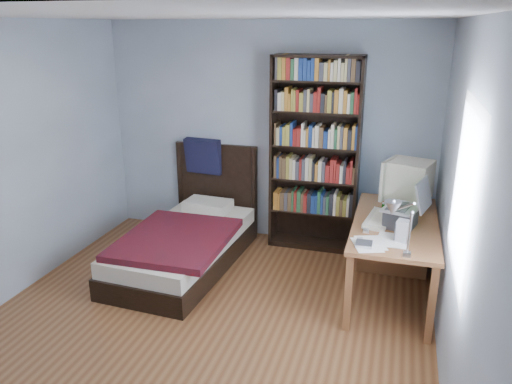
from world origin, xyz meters
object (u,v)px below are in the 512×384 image
(desk, at_px, (394,236))
(bed, at_px, (187,240))
(laptop, at_px, (403,214))
(keyboard, at_px, (379,219))
(bookshelf, at_px, (315,155))
(desk_lamp, at_px, (396,214))
(soda_can, at_px, (385,209))
(speaker, at_px, (403,231))
(crt_monitor, at_px, (407,180))

(desk, relative_size, bed, 0.75)
(desk, xyz_separation_m, bed, (-2.12, -0.35, -0.16))
(laptop, height_order, keyboard, laptop)
(bookshelf, bearing_deg, desk, -26.01)
(bookshelf, bearing_deg, desk_lamp, -65.10)
(keyboard, relative_size, soda_can, 4.69)
(speaker, height_order, bed, bed)
(laptop, bearing_deg, bed, 175.77)
(desk_lamp, height_order, keyboard, desk_lamp)
(crt_monitor, xyz_separation_m, bed, (-2.19, -0.40, -0.74))
(desk, distance_m, keyboard, 0.57)
(desk, height_order, crt_monitor, crt_monitor)
(desk_lamp, bearing_deg, bookshelf, 114.90)
(speaker, distance_m, bed, 2.31)
(laptop, xyz_separation_m, bed, (-2.18, 0.16, -0.59))
(keyboard, distance_m, soda_can, 0.20)
(crt_monitor, relative_size, laptop, 1.15)
(speaker, height_order, bookshelf, bookshelf)
(desk, bearing_deg, speaker, -86.09)
(desk, bearing_deg, keyboard, -108.96)
(desk, distance_m, soda_can, 0.46)
(soda_can, height_order, bed, bed)
(desk_lamp, distance_m, bed, 2.57)
(bed, bearing_deg, laptop, -4.23)
(speaker, distance_m, soda_can, 0.64)
(desk_lamp, height_order, soda_can, desk_lamp)
(desk, xyz_separation_m, speaker, (0.06, -0.86, 0.41))
(bookshelf, bearing_deg, speaker, -53.31)
(bookshelf, height_order, bed, bookshelf)
(desk, height_order, bed, bed)
(desk_lamp, xyz_separation_m, keyboard, (-0.14, 1.05, -0.46))
(crt_monitor, height_order, desk_lamp, desk_lamp)
(laptop, relative_size, speaker, 2.36)
(bookshelf, bearing_deg, bed, -146.56)
(speaker, height_order, soda_can, speaker)
(speaker, bearing_deg, desk_lamp, -81.71)
(desk, height_order, keyboard, keyboard)
(desk, distance_m, desk_lamp, 1.69)
(bookshelf, bearing_deg, laptop, -44.75)
(speaker, bearing_deg, bookshelf, 141.55)
(keyboard, xyz_separation_m, bookshelf, (-0.76, 0.88, 0.33))
(desk, relative_size, speaker, 8.16)
(speaker, xyz_separation_m, soda_can, (-0.17, 0.61, -0.04))
(bookshelf, bearing_deg, keyboard, -49.29)
(laptop, relative_size, desk_lamp, 0.75)
(bed, bearing_deg, desk_lamp, -28.34)
(desk, xyz_separation_m, desk_lamp, (-0.01, -1.49, 0.79))
(crt_monitor, bearing_deg, keyboard, -114.57)
(speaker, xyz_separation_m, bookshelf, (-0.97, 1.30, 0.26))
(laptop, xyz_separation_m, soda_can, (-0.16, 0.27, -0.07))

